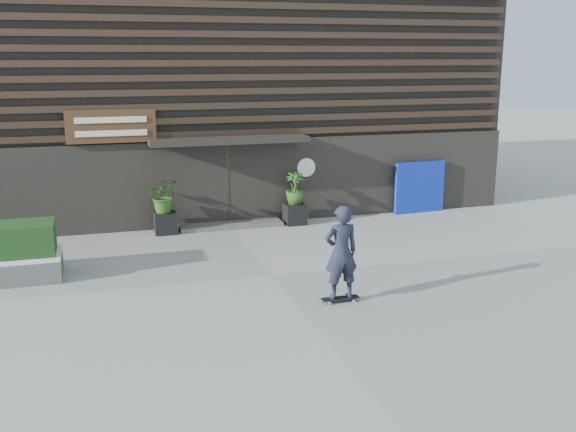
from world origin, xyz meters
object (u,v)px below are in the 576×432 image
object	(u,v)px
planter_pot_left	(165,223)
blue_tarp	(420,187)
planter_pot_right	(295,214)
skateboarder	(341,253)

from	to	relation	value
planter_pot_left	blue_tarp	world-z (taller)	blue_tarp
planter_pot_right	planter_pot_left	bearing A→B (deg)	180.00
planter_pot_right	skateboarder	size ratio (longest dim) A/B	0.30
skateboarder	planter_pot_left	bearing A→B (deg)	113.53
planter_pot_right	blue_tarp	xyz separation A→B (m)	(4.22, 0.30, 0.51)
planter_pot_left	skateboarder	size ratio (longest dim) A/B	0.30
planter_pot_right	skateboarder	world-z (taller)	skateboarder
planter_pot_left	blue_tarp	size ratio (longest dim) A/B	0.35
blue_tarp	skateboarder	distance (m)	8.52
planter_pot_right	blue_tarp	size ratio (longest dim) A/B	0.35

